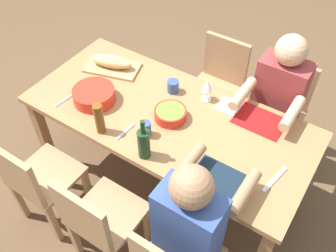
{
  "coord_description": "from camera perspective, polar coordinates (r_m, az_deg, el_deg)",
  "views": [
    {
      "loc": [
        -0.96,
        1.46,
        2.49
      ],
      "look_at": [
        0.0,
        0.0,
        0.63
      ],
      "focal_mm": 39.93,
      "sensor_mm": 36.0,
      "label": 1
    }
  ],
  "objects": [
    {
      "name": "wine_glass",
      "position": [
        2.52,
        6.04,
        6.04
      ],
      "size": [
        0.08,
        0.08,
        0.17
      ],
      "color": "silver",
      "rests_on": "dining_table"
    },
    {
      "name": "diner_near_left",
      "position": [
        2.75,
        16.12,
        3.85
      ],
      "size": [
        0.41,
        0.53,
        1.2
      ],
      "color": "#2D2D38",
      "rests_on": "ground_plane"
    },
    {
      "name": "cutting_board",
      "position": [
        2.87,
        -8.49,
        8.83
      ],
      "size": [
        0.45,
        0.33,
        0.02
      ],
      "primitive_type": "cube",
      "rotation": [
        0.0,
        0.0,
        0.29
      ],
      "color": "tan",
      "rests_on": "dining_table"
    },
    {
      "name": "placemat_far_left",
      "position": [
        2.16,
        7.85,
        -8.13
      ],
      "size": [
        0.32,
        0.23,
        0.01
      ],
      "primitive_type": "cube",
      "color": "#142333",
      "rests_on": "dining_table"
    },
    {
      "name": "diner_far_left",
      "position": [
        2.05,
        3.69,
        -14.64
      ],
      "size": [
        0.41,
        0.53,
        1.2
      ],
      "color": "#2D2D38",
      "rests_on": "ground_plane"
    },
    {
      "name": "cup_far_center",
      "position": [
        2.32,
        -3.42,
        -0.41
      ],
      "size": [
        0.07,
        0.07,
        0.1
      ],
      "primitive_type": "cylinder",
      "color": "#334C8C",
      "rests_on": "dining_table"
    },
    {
      "name": "beer_bottle",
      "position": [
        2.34,
        -10.45,
        1.1
      ],
      "size": [
        0.06,
        0.06,
        0.22
      ],
      "primitive_type": "cylinder",
      "color": "brown",
      "rests_on": "dining_table"
    },
    {
      "name": "napkin_stack",
      "position": [
        2.54,
        9.22,
        2.85
      ],
      "size": [
        0.14,
        0.14,
        0.02
      ],
      "primitive_type": "cube",
      "rotation": [
        0.0,
        0.0,
        -0.02
      ],
      "color": "white",
      "rests_on": "dining_table"
    },
    {
      "name": "fork_far_center",
      "position": [
        2.38,
        -6.51,
        -0.84
      ],
      "size": [
        0.03,
        0.17,
        0.01
      ],
      "primitive_type": "cube",
      "rotation": [
        0.0,
        0.0,
        -0.06
      ],
      "color": "silver",
      "rests_on": "dining_table"
    },
    {
      "name": "chair_far_center",
      "position": [
        2.34,
        -10.62,
        -13.94
      ],
      "size": [
        0.4,
        0.4,
        0.85
      ],
      "color": "#A87F56",
      "rests_on": "ground_plane"
    },
    {
      "name": "chair_near_left",
      "position": [
        3.03,
        16.58,
        2.83
      ],
      "size": [
        0.4,
        0.4,
        0.85
      ],
      "color": "#A87F56",
      "rests_on": "ground_plane"
    },
    {
      "name": "serving_bowl_greens",
      "position": [
        2.59,
        -11.25,
        4.75
      ],
      "size": [
        0.29,
        0.29,
        0.09
      ],
      "color": "red",
      "rests_on": "dining_table"
    },
    {
      "name": "ground_plane",
      "position": [
        3.05,
        0.0,
        -8.13
      ],
      "size": [
        8.0,
        8.0,
        0.0
      ],
      "primitive_type": "plane",
      "color": "brown"
    },
    {
      "name": "serving_bowl_salad",
      "position": [
        2.43,
        0.37,
        1.9
      ],
      "size": [
        0.21,
        0.21,
        0.07
      ],
      "color": "red",
      "rests_on": "dining_table"
    },
    {
      "name": "cup_near_center",
      "position": [
        2.62,
        0.77,
        6.08
      ],
      "size": [
        0.08,
        0.08,
        0.09
      ],
      "primitive_type": "cylinder",
      "color": "#334C8C",
      "rests_on": "dining_table"
    },
    {
      "name": "chair_far_right",
      "position": [
        2.6,
        -19.55,
        -7.72
      ],
      "size": [
        0.4,
        0.4,
        0.85
      ],
      "color": "#A87F56",
      "rests_on": "ground_plane"
    },
    {
      "name": "carving_knife",
      "position": [
        2.22,
        15.99,
        -7.8
      ],
      "size": [
        0.07,
        0.23,
        0.01
      ],
      "primitive_type": "cube",
      "rotation": [
        0.0,
        0.0,
        1.38
      ],
      "color": "silver",
      "rests_on": "dining_table"
    },
    {
      "name": "wine_bottle",
      "position": [
        2.17,
        -3.71,
        -2.61
      ],
      "size": [
        0.08,
        0.08,
        0.29
      ],
      "color": "#193819",
      "rests_on": "dining_table"
    },
    {
      "name": "fork_far_right",
      "position": [
        2.67,
        -15.56,
        3.83
      ],
      "size": [
        0.03,
        0.17,
        0.01
      ],
      "primitive_type": "cube",
      "rotation": [
        0.0,
        0.0,
        -0.11
      ],
      "color": "silver",
      "rests_on": "dining_table"
    },
    {
      "name": "dining_table",
      "position": [
        2.54,
        0.0,
        0.45
      ],
      "size": [
        1.94,
        0.88,
        0.74
      ],
      "color": "#9E7044",
      "rests_on": "ground_plane"
    },
    {
      "name": "bread_loaf",
      "position": [
        2.84,
        -8.61,
        9.71
      ],
      "size": [
        0.34,
        0.2,
        0.09
      ],
      "primitive_type": "ellipsoid",
      "rotation": [
        0.0,
        0.0,
        0.29
      ],
      "color": "tan",
      "rests_on": "cutting_board"
    },
    {
      "name": "chair_near_center",
      "position": [
        3.15,
        7.68,
        6.61
      ],
      "size": [
        0.4,
        0.4,
        0.85
      ],
      "color": "#A87F56",
      "rests_on": "ground_plane"
    },
    {
      "name": "placemat_near_left",
      "position": [
        2.51,
        13.81,
        0.78
      ],
      "size": [
        0.32,
        0.23,
        0.01
      ],
      "primitive_type": "cube",
      "color": "maroon",
      "rests_on": "dining_table"
    }
  ]
}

